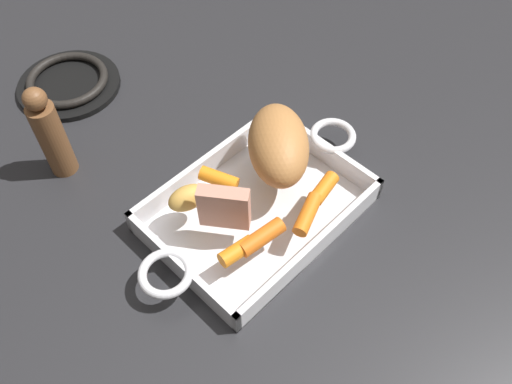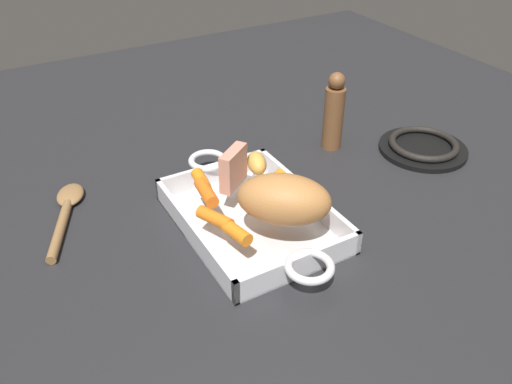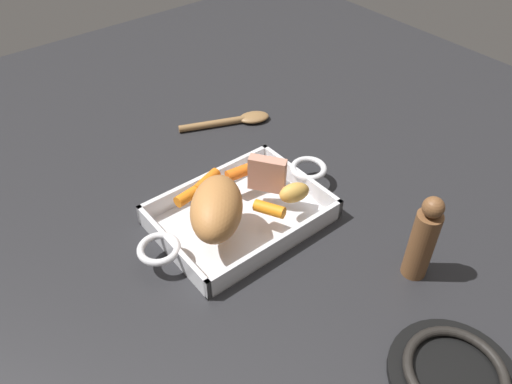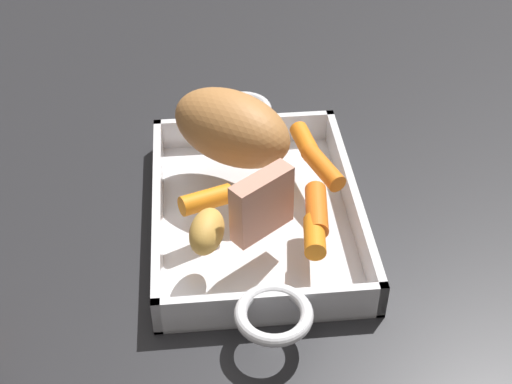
{
  "view_description": "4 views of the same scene",
  "coord_description": "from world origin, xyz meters",
  "views": [
    {
      "loc": [
        0.34,
        0.33,
        0.69
      ],
      "look_at": [
        0.01,
        0.01,
        0.07
      ],
      "focal_mm": 37.37,
      "sensor_mm": 36.0,
      "label": 1
    },
    {
      "loc": [
        -0.64,
        0.36,
        0.58
      ],
      "look_at": [
        -0.02,
        0.0,
        0.08
      ],
      "focal_mm": 36.77,
      "sensor_mm": 36.0,
      "label": 2
    },
    {
      "loc": [
        -0.41,
        -0.56,
        0.69
      ],
      "look_at": [
        0.03,
        -0.01,
        0.07
      ],
      "focal_mm": 34.96,
      "sensor_mm": 36.0,
      "label": 3
    },
    {
      "loc": [
        0.63,
        -0.06,
        0.58
      ],
      "look_at": [
        0.03,
        -0.0,
        0.07
      ],
      "focal_mm": 51.01,
      "sensor_mm": 36.0,
      "label": 4
    }
  ],
  "objects": [
    {
      "name": "baby_carrot_center_left",
      "position": [
        -0.07,
        0.07,
        0.06
      ],
      "size": [
        0.06,
        0.03,
        0.02
      ],
      "primitive_type": "cylinder",
      "rotation": [
        1.52,
        0.0,
        4.88
      ],
      "color": "orange",
      "rests_on": "roasting_dish"
    },
    {
      "name": "pork_roast",
      "position": [
        -0.07,
        -0.02,
        0.09
      ],
      "size": [
        0.17,
        0.18,
        0.08
      ],
      "primitive_type": "ellipsoid",
      "rotation": [
        0.0,
        0.0,
        3.99
      ],
      "color": "#B5763F",
      "rests_on": "roasting_dish"
    },
    {
      "name": "stove_burner_rear",
      "position": [
        0.04,
        -0.45,
        0.01
      ],
      "size": [
        0.19,
        0.19,
        0.03
      ],
      "color": "black",
      "rests_on": "ground_plane"
    },
    {
      "name": "ground_plane",
      "position": [
        0.0,
        0.0,
        0.0
      ],
      "size": [
        2.02,
        2.02,
        0.0
      ],
      "primitive_type": "plane",
      "color": "#232326"
    },
    {
      "name": "pepper_mill",
      "position": [
        0.16,
        -0.29,
        0.08
      ],
      "size": [
        0.04,
        0.04,
        0.17
      ],
      "color": "brown",
      "rests_on": "ground_plane"
    },
    {
      "name": "roasting_dish",
      "position": [
        0.0,
        0.0,
        0.02
      ],
      "size": [
        0.43,
        0.24,
        0.05
      ],
      "color": "silver",
      "rests_on": "ground_plane"
    },
    {
      "name": "roast_slice_thin",
      "position": [
        0.07,
        0.0,
        0.08
      ],
      "size": [
        0.06,
        0.07,
        0.07
      ],
      "primitive_type": "cube",
      "rotation": [
        -0.01,
        0.0,
        3.77
      ],
      "color": "tan",
      "rests_on": "roasting_dish"
    },
    {
      "name": "baby_carrot_short",
      "position": [
        0.05,
        0.06,
        0.06
      ],
      "size": [
        0.07,
        0.03,
        0.02
      ],
      "primitive_type": "cylinder",
      "rotation": [
        1.56,
        0.0,
        4.59
      ],
      "color": "orange",
      "rests_on": "roasting_dish"
    },
    {
      "name": "baby_carrot_center_right",
      "position": [
        0.09,
        0.05,
        0.06
      ],
      "size": [
        0.06,
        0.03,
        0.02
      ],
      "primitive_type": "cylinder",
      "rotation": [
        1.61,
        0.0,
        4.59
      ],
      "color": "orange",
      "rests_on": "roasting_dish"
    },
    {
      "name": "potato_halved",
      "position": [
        0.08,
        -0.06,
        0.07
      ],
      "size": [
        0.07,
        0.05,
        0.04
      ],
      "primitive_type": "ellipsoid",
      "rotation": [
        0.0,
        0.0,
        2.86
      ],
      "color": "gold",
      "rests_on": "roasting_dish"
    },
    {
      "name": "baby_carrot_southeast",
      "position": [
        0.02,
        -0.06,
        0.06
      ],
      "size": [
        0.05,
        0.06,
        0.03
      ],
      "primitive_type": "cylinder",
      "rotation": [
        1.49,
        0.0,
        0.42
      ],
      "color": "orange",
      "rests_on": "roasting_dish"
    },
    {
      "name": "serving_spoon",
      "position": [
        0.2,
        0.28,
        0.01
      ],
      "size": [
        0.22,
        0.12,
        0.02
      ],
      "rotation": [
        0.0,
        0.0,
        5.89
      ],
      "color": "olive",
      "rests_on": "ground_plane"
    },
    {
      "name": "baby_carrot_northeast",
      "position": [
        -0.02,
        0.08,
        0.06
      ],
      "size": [
        0.07,
        0.04,
        0.03
      ],
      "primitive_type": "cylinder",
      "rotation": [
        1.61,
        0.0,
        1.94
      ],
      "color": "orange",
      "rests_on": "roasting_dish"
    }
  ]
}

